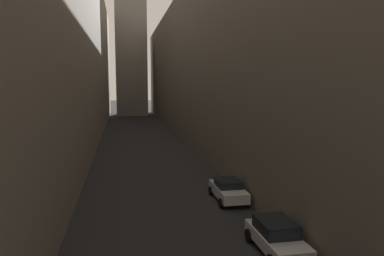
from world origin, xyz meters
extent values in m
plane|color=#232326|center=(0.00, 48.00, 0.00)|extent=(264.00, 264.00, 0.00)
cube|color=gray|center=(-11.30, 50.00, 12.31)|extent=(11.61, 108.00, 24.62)
cube|color=#60594F|center=(10.78, 50.00, 10.18)|extent=(10.56, 108.00, 20.37)
cube|color=gray|center=(0.00, 94.46, 27.16)|extent=(7.47, 7.47, 54.32)
cube|color=silver|center=(4.40, 16.82, 0.64)|extent=(1.69, 4.10, 0.61)
cube|color=black|center=(4.40, 16.97, 1.24)|extent=(1.55, 2.14, 0.59)
cylinder|color=black|center=(3.56, 18.21, 0.33)|extent=(0.22, 0.67, 0.67)
cylinder|color=black|center=(5.24, 18.21, 0.33)|extent=(0.22, 0.67, 0.67)
cube|color=silver|center=(4.40, 24.71, 0.63)|extent=(1.70, 4.04, 0.64)
cube|color=black|center=(4.40, 24.71, 1.19)|extent=(1.56, 1.82, 0.47)
cylinder|color=black|center=(3.55, 26.08, 0.31)|extent=(0.22, 0.62, 0.62)
cylinder|color=black|center=(5.25, 26.08, 0.31)|extent=(0.22, 0.62, 0.62)
cylinder|color=black|center=(3.55, 23.33, 0.31)|extent=(0.22, 0.62, 0.62)
cylinder|color=black|center=(5.25, 23.33, 0.31)|extent=(0.22, 0.62, 0.62)
camera|label=1|loc=(-2.45, 1.72, 7.76)|focal=34.38mm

